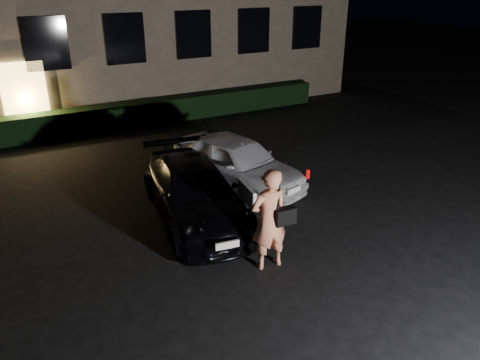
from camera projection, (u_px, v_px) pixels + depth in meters
ground at (308, 271)px, 8.69m from camera, size 80.00×80.00×0.00m
hedge at (135, 114)px, 16.94m from camera, size 15.00×0.70×0.85m
sedan at (194, 192)px, 10.39m from camera, size 2.34×4.51×1.25m
hatch at (237, 162)px, 11.96m from camera, size 2.53×4.18×1.33m
man at (270, 219)px, 8.48m from camera, size 0.81×0.50×1.98m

